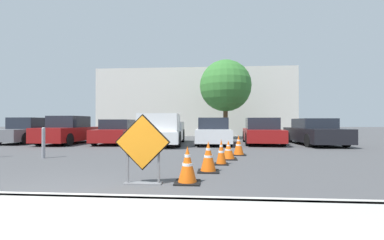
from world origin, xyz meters
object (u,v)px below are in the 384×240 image
object	(u,v)px
parked_car_fourth	(213,132)
bollard_nearest	(43,142)
traffic_cone_fifth	(239,145)
pickup_truck	(162,131)
parked_car_third	(117,132)
traffic_cone_fourth	(228,150)
traffic_cone_second	(208,157)
parked_car_second	(68,131)
road_closed_sign	(143,148)
parked_car_fifth	(262,132)
parked_car_sixth	(314,132)
parked_car_nearest	(30,131)
traffic_cone_third	(221,152)
traffic_cone_nearest	(187,165)

from	to	relation	value
parked_car_fourth	bollard_nearest	world-z (taller)	parked_car_fourth
traffic_cone_fifth	pickup_truck	world-z (taller)	pickup_truck
bollard_nearest	parked_car_third	bearing A→B (deg)	86.75
traffic_cone_fifth	traffic_cone_fourth	bearing A→B (deg)	-112.36
traffic_cone_fourth	parked_car_third	world-z (taller)	parked_car_third
traffic_cone_fourth	traffic_cone_fifth	size ratio (longest dim) A/B	0.83
parked_car_third	traffic_cone_fifth	bearing A→B (deg)	140.06
traffic_cone_second	parked_car_second	xyz separation A→B (m)	(-7.89, 7.45, 0.34)
pickup_truck	parked_car_fourth	xyz separation A→B (m)	(2.67, 0.91, -0.07)
road_closed_sign	parked_car_fifth	xyz separation A→B (m)	(4.11, 9.43, -0.06)
road_closed_sign	traffic_cone_fourth	size ratio (longest dim) A/B	2.25
road_closed_sign	parked_car_sixth	bearing A→B (deg)	53.40
parked_car_fourth	traffic_cone_fourth	bearing A→B (deg)	93.90
parked_car_third	parked_car_sixth	distance (m)	10.73
road_closed_sign	bollard_nearest	xyz separation A→B (m)	(-4.27, 3.26, -0.17)
parked_car_nearest	parked_car_fifth	xyz separation A→B (m)	(13.41, 0.03, -0.01)
parked_car_fourth	parked_car_fifth	world-z (taller)	parked_car_fourth
parked_car_sixth	traffic_cone_second	bearing A→B (deg)	52.68
bollard_nearest	traffic_cone_third	bearing A→B (deg)	-7.89
parked_car_nearest	parked_car_third	world-z (taller)	parked_car_nearest
traffic_cone_fourth	bollard_nearest	world-z (taller)	bollard_nearest
traffic_cone_fifth	parked_car_sixth	bearing A→B (deg)	45.92
parked_car_sixth	traffic_cone_fourth	bearing A→B (deg)	47.18
traffic_cone_fourth	bollard_nearest	bearing A→B (deg)	-178.08
traffic_cone_third	bollard_nearest	size ratio (longest dim) A/B	0.70
traffic_cone_nearest	traffic_cone_second	bearing A→B (deg)	71.30
traffic_cone_second	parked_car_nearest	world-z (taller)	parked_car_nearest
traffic_cone_nearest	parked_car_third	distance (m)	10.18
road_closed_sign	pickup_truck	xyz separation A→B (m)	(-1.24, 8.38, 0.01)
traffic_cone_nearest	parked_car_fifth	world-z (taller)	parked_car_fifth
parked_car_second	parked_car_third	bearing A→B (deg)	-171.30
traffic_cone_fifth	parked_car_second	size ratio (longest dim) A/B	0.18
parked_car_nearest	bollard_nearest	bearing A→B (deg)	131.79
parked_car_fourth	parked_car_sixth	distance (m)	5.37
parked_car_nearest	parked_car_second	bearing A→B (deg)	169.76
traffic_cone_fifth	parked_car_third	world-z (taller)	parked_car_third
traffic_cone_nearest	parked_car_fourth	distance (m)	9.14
traffic_cone_second	parked_car_third	world-z (taller)	parked_car_third
traffic_cone_third	parked_car_third	distance (m)	8.71
traffic_cone_third	parked_car_third	bearing A→B (deg)	129.71
traffic_cone_third	parked_car_third	world-z (taller)	parked_car_third
traffic_cone_fifth	bollard_nearest	xyz separation A→B (m)	(-6.60, -1.28, 0.19)
traffic_cone_second	road_closed_sign	bearing A→B (deg)	-133.26
parked_car_third	bollard_nearest	distance (m)	5.89
traffic_cone_nearest	pickup_truck	distance (m)	8.49
traffic_cone_fourth	parked_car_sixth	world-z (taller)	parked_car_sixth
parked_car_nearest	bollard_nearest	distance (m)	7.93
traffic_cone_nearest	traffic_cone_fifth	bearing A→B (deg)	71.49
traffic_cone_third	traffic_cone_second	bearing A→B (deg)	-107.90
bollard_nearest	pickup_truck	bearing A→B (deg)	59.32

